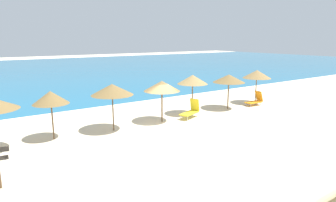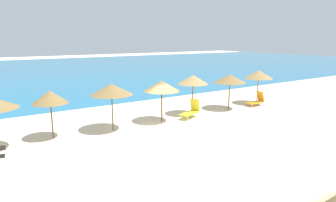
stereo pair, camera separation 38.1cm
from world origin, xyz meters
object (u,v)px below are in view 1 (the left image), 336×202
Objects in this scene: beach_umbrella_5 at (229,79)px; lounge_chair_0 at (191,111)px; beach_umbrella_2 at (112,90)px; lounge_chair_1 at (255,100)px; beach_umbrella_3 at (162,86)px; beach_umbrella_1 at (51,98)px; beach_umbrella_6 at (257,74)px; beach_umbrella_4 at (193,80)px.

beach_umbrella_5 is 4.44m from lounge_chair_0.
beach_umbrella_2 is 1.84× the size of lounge_chair_1.
beach_umbrella_2 reaches higher than beach_umbrella_5.
beach_umbrella_5 is at bearing 83.04° from lounge_chair_1.
lounge_chair_0 is at bearing -7.62° from beach_umbrella_3.
lounge_chair_0 is 6.70m from lounge_chair_1.
lounge_chair_0 reaches higher than lounge_chair_1.
beach_umbrella_2 is 3.41m from beach_umbrella_3.
beach_umbrella_6 is at bearing -0.94° from beach_umbrella_1.
beach_umbrella_1 is 0.95× the size of beach_umbrella_2.
beach_umbrella_1 is 6.76m from beach_umbrella_3.
beach_umbrella_4 is at bearing 176.09° from beach_umbrella_5.
beach_umbrella_3 is 2.86m from beach_umbrella_4.
beach_umbrella_4 is 3.39m from beach_umbrella_5.
lounge_chair_1 is at bearing -141.00° from beach_umbrella_6.
beach_umbrella_4 reaches higher than beach_umbrella_2.
lounge_chair_1 is (6.70, -0.02, -0.06)m from lounge_chair_0.
beach_umbrella_3 reaches higher than beach_umbrella_1.
beach_umbrella_4 is 6.45m from lounge_chair_1.
beach_umbrella_2 reaches higher than beach_umbrella_1.
lounge_chair_1 is at bearing -2.91° from beach_umbrella_1.
beach_umbrella_6 is at bearing -106.41° from lounge_chair_0.
beach_umbrella_6 is 7.62m from lounge_chair_0.
beach_umbrella_1 is at bearing 172.84° from beach_umbrella_2.
beach_umbrella_4 is (6.24, 0.30, 0.06)m from beach_umbrella_2.
beach_umbrella_1 reaches higher than lounge_chair_0.
beach_umbrella_1 is 9.58m from beach_umbrella_4.
beach_umbrella_4 reaches higher than beach_umbrella_3.
lounge_chair_0 is at bearing -3.65° from beach_umbrella_2.
beach_umbrella_4 is at bearing 178.75° from beach_umbrella_6.
beach_umbrella_1 is at bearing 89.45° from lounge_chair_1.
beach_umbrella_2 is 1.00× the size of beach_umbrella_6.
beach_umbrella_1 is 15.77m from lounge_chair_1.
beach_umbrella_5 is at bearing -3.91° from beach_umbrella_4.
beach_umbrella_5 is (9.62, 0.07, -0.10)m from beach_umbrella_2.
beach_umbrella_2 is 1.05× the size of beach_umbrella_5.
beach_umbrella_1 is 0.98× the size of beach_umbrella_3.
beach_umbrella_2 is 12.48m from lounge_chair_1.
beach_umbrella_3 is at bearing -178.71° from beach_umbrella_6.
beach_umbrella_2 is at bearing -177.27° from beach_umbrella_4.
beach_umbrella_4 reaches higher than beach_umbrella_1.
beach_umbrella_6 is (9.55, 0.22, 0.09)m from beach_umbrella_3.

